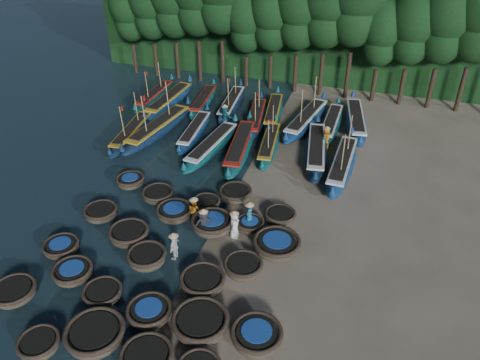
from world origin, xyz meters
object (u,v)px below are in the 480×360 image
(coracle_23, at_px, (236,194))
(fisherman_6, at_px, (326,138))
(coracle_1, at_px, (39,344))
(fisherman_5, at_px, (225,116))
(long_boat_7, at_px, (316,150))
(fisherman_0, at_px, (234,224))
(long_boat_10, at_px, (169,101))
(long_boat_15, at_px, (306,120))
(long_boat_2, at_px, (159,128))
(coracle_14, at_px, (243,267))
(long_boat_4, at_px, (212,146))
(long_boat_6, at_px, (269,144))
(coracle_22, at_px, (206,203))
(fisherman_3, at_px, (204,223))
(coracle_15, at_px, (101,212))
(fisherman_4, at_px, (174,245))
(coracle_16, at_px, (174,212))
(coracle_9, at_px, (257,336))
(coracle_19, at_px, (277,245))
(long_boat_1, at_px, (132,133))
(long_boat_11, at_px, (203,101))
(coracle_2, at_px, (95,334))
(coracle_8, at_px, (200,323))
(coracle_0, at_px, (14,292))
(coracle_21, at_px, (158,195))
(long_boat_17, at_px, (356,120))
(coracle_7, at_px, (149,312))
(long_boat_3, at_px, (195,131))
(coracle_10, at_px, (61,247))
(long_boat_12, at_px, (231,104))
(long_boat_9, at_px, (155,96))
(long_boat_13, at_px, (256,118))
(coracle_11, at_px, (129,234))
(coracle_18, at_px, (250,224))
(coracle_3, at_px, (147,357))
(long_boat_14, at_px, (273,112))
(fisherman_1, at_px, (249,215))
(coracle_6, at_px, (103,293))
(coracle_20, at_px, (130,181))
(coracle_17, at_px, (212,224))
(long_boat_5, at_px, (240,147))

(coracle_23, bearing_deg, fisherman_6, 61.85)
(coracle_1, xyz_separation_m, fisherman_5, (0.48, 21.92, 0.53))
(long_boat_7, distance_m, fisherman_0, 10.25)
(coracle_1, bearing_deg, long_boat_10, 102.32)
(long_boat_15, bearing_deg, long_boat_2, -144.95)
(coracle_14, height_order, long_boat_4, long_boat_4)
(long_boat_4, bearing_deg, long_boat_6, 28.60)
(coracle_22, xyz_separation_m, fisherman_3, (0.83, -2.44, 0.55))
(coracle_15, xyz_separation_m, fisherman_4, (5.44, -1.78, 0.44))
(coracle_16, relative_size, fisherman_6, 1.14)
(coracle_9, height_order, fisherman_3, fisherman_3)
(coracle_19, relative_size, long_boat_1, 0.37)
(long_boat_11, bearing_deg, coracle_2, -84.92)
(long_boat_2, bearing_deg, long_boat_11, 86.36)
(coracle_8, bearing_deg, coracle_2, -154.35)
(coracle_0, height_order, coracle_1, coracle_0)
(coracle_21, height_order, long_boat_2, long_boat_2)
(coracle_23, relative_size, fisherman_4, 1.30)
(coracle_19, relative_size, long_boat_17, 0.34)
(coracle_16, distance_m, long_boat_15, 14.71)
(coracle_7, height_order, long_boat_3, long_boat_3)
(coracle_1, height_order, long_boat_6, long_boat_6)
(coracle_10, distance_m, long_boat_12, 19.83)
(long_boat_10, relative_size, fisherman_0, 4.64)
(long_boat_9, xyz_separation_m, long_boat_13, (9.65, -1.69, 0.02))
(coracle_11, bearing_deg, fisherman_4, -9.68)
(coracle_18, distance_m, long_boat_7, 9.30)
(coracle_3, distance_m, long_boat_12, 24.76)
(coracle_16, relative_size, long_boat_9, 0.31)
(coracle_14, xyz_separation_m, long_boat_14, (-2.96, 17.67, 0.09))
(coracle_8, bearing_deg, long_boat_14, 95.95)
(long_boat_11, distance_m, long_boat_17, 12.78)
(coracle_14, bearing_deg, coracle_19, 59.72)
(coracle_16, bearing_deg, coracle_7, -74.30)
(coracle_21, bearing_deg, long_boat_1, 129.20)
(coracle_14, relative_size, long_boat_2, 0.22)
(long_boat_2, bearing_deg, fisherman_1, -33.51)
(fisherman_6, bearing_deg, coracle_21, 117.19)
(coracle_19, relative_size, fisherman_1, 1.54)
(coracle_8, relative_size, coracle_19, 0.88)
(coracle_6, distance_m, coracle_11, 4.17)
(coracle_3, distance_m, coracle_9, 4.54)
(coracle_0, xyz_separation_m, long_boat_13, (5.64, 20.94, 0.13))
(coracle_18, xyz_separation_m, coracle_20, (-8.44, 1.86, 0.04))
(coracle_17, height_order, fisherman_1, fisherman_1)
(coracle_1, bearing_deg, coracle_6, 73.03)
(coracle_19, height_order, long_boat_14, long_boat_14)
(long_boat_3, xyz_separation_m, fisherman_4, (4.15, -12.70, 0.36))
(coracle_1, relative_size, fisherman_1, 0.95)
(coracle_18, height_order, long_boat_5, long_boat_5)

